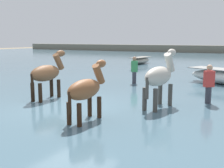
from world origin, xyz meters
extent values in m
plane|color=#84755B|center=(0.00, 0.00, 0.00)|extent=(120.00, 120.00, 0.00)
cube|color=#476675|center=(0.00, 10.00, 0.16)|extent=(90.00, 90.00, 0.31)
ellipsoid|color=beige|center=(2.61, 1.14, 1.32)|extent=(0.69, 1.56, 0.60)
cylinder|color=#45423C|center=(2.50, 1.69, 0.51)|extent=(0.14, 0.14, 1.02)
cylinder|color=#45423C|center=(2.85, 1.65, 0.51)|extent=(0.14, 0.14, 1.02)
cylinder|color=#45423C|center=(2.37, 0.64, 0.51)|extent=(0.14, 0.14, 1.02)
cylinder|color=#45423C|center=(2.73, 0.60, 0.51)|extent=(0.14, 0.14, 1.02)
cylinder|color=beige|center=(2.71, 1.93, 1.70)|extent=(0.30, 0.58, 0.69)
ellipsoid|color=beige|center=(2.72, 2.08, 2.02)|extent=(0.27, 0.54, 0.26)
cylinder|color=#45423C|center=(2.53, 0.43, 1.05)|extent=(0.10, 0.10, 0.65)
ellipsoid|color=brown|center=(1.42, -1.17, 1.17)|extent=(0.47, 1.33, 0.53)
cylinder|color=black|center=(1.26, -0.71, 0.45)|extent=(0.12, 0.12, 0.90)
cylinder|color=black|center=(1.58, -0.71, 0.45)|extent=(0.12, 0.12, 0.90)
cylinder|color=black|center=(1.26, -1.64, 0.45)|extent=(0.12, 0.12, 0.90)
cylinder|color=black|center=(1.57, -1.64, 0.45)|extent=(0.12, 0.12, 0.90)
cylinder|color=brown|center=(1.42, -0.48, 1.50)|extent=(0.21, 0.49, 0.61)
ellipsoid|color=brown|center=(1.43, -0.34, 1.78)|extent=(0.19, 0.46, 0.23)
cylinder|color=black|center=(1.41, -1.81, 0.92)|extent=(0.09, 0.09, 0.57)
ellipsoid|color=brown|center=(-1.36, 0.40, 1.26)|extent=(0.53, 1.45, 0.58)
cylinder|color=black|center=(-1.54, 0.90, 0.49)|extent=(0.13, 0.13, 0.98)
cylinder|color=black|center=(-1.20, 0.91, 0.49)|extent=(0.13, 0.13, 0.98)
cylinder|color=black|center=(-1.51, -0.11, 0.49)|extent=(0.13, 0.13, 0.98)
cylinder|color=black|center=(-1.17, -0.10, 0.49)|extent=(0.13, 0.13, 0.98)
cylinder|color=brown|center=(-1.38, 1.16, 1.63)|extent=(0.24, 0.54, 0.66)
ellipsoid|color=brown|center=(-1.38, 1.30, 1.93)|extent=(0.22, 0.50, 0.25)
cylinder|color=black|center=(-1.34, -0.28, 1.00)|extent=(0.09, 0.09, 0.62)
ellipsoid|color=#B2AD9E|center=(-4.30, 15.86, 0.58)|extent=(1.08, 2.87, 0.54)
cube|color=slate|center=(-4.30, 15.86, 0.88)|extent=(1.04, 2.75, 0.04)
cylinder|color=#383842|center=(-0.12, 5.34, 0.44)|extent=(0.20, 0.20, 0.88)
cube|color=#388E51|center=(-0.12, 5.34, 1.15)|extent=(0.38, 0.33, 0.54)
sphere|color=#A37556|center=(-0.12, 5.34, 1.53)|extent=(0.20, 0.20, 0.20)
cylinder|color=#383842|center=(3.89, 2.58, 0.44)|extent=(0.20, 0.20, 0.88)
cube|color=red|center=(3.89, 2.58, 1.15)|extent=(0.37, 0.36, 0.54)
sphere|color=tan|center=(3.89, 2.58, 1.53)|extent=(0.20, 0.20, 0.20)
camera|label=1|loc=(5.52, -7.08, 2.46)|focal=44.63mm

